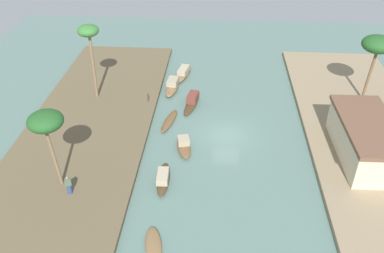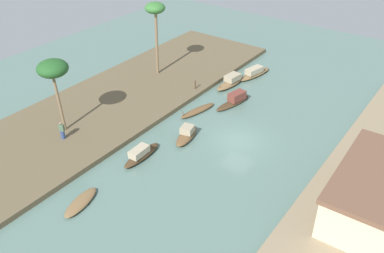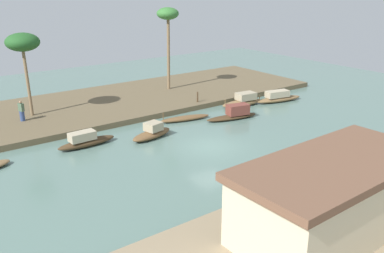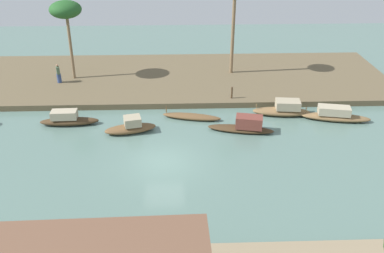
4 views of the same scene
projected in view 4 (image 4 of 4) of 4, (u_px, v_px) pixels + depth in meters
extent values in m
plane|color=slate|center=(163.00, 162.00, 25.27)|extent=(65.49, 65.49, 0.00)
cube|color=brown|center=(167.00, 78.00, 36.92)|extent=(38.78, 11.84, 0.46)
ellipsoid|color=brown|center=(281.00, 112.00, 30.83)|extent=(4.34, 1.63, 0.54)
cube|color=tan|center=(288.00, 105.00, 30.53)|extent=(1.86, 1.27, 0.64)
cylinder|color=brown|center=(256.00, 106.00, 30.75)|extent=(0.07, 0.07, 0.35)
ellipsoid|color=brown|center=(192.00, 117.00, 30.27)|extent=(4.39, 1.75, 0.40)
cylinder|color=brown|center=(166.00, 109.00, 30.37)|extent=(0.07, 0.07, 0.52)
ellipsoid|color=brown|center=(130.00, 129.00, 28.49)|extent=(3.70, 1.95, 0.53)
cube|color=tan|center=(132.00, 121.00, 28.26)|extent=(1.32, 1.24, 0.60)
ellipsoid|color=brown|center=(336.00, 117.00, 30.07)|extent=(5.02, 2.01, 0.48)
cube|color=tan|center=(334.00, 110.00, 29.85)|extent=(2.38, 1.36, 0.60)
cylinder|color=brown|center=(306.00, 110.00, 30.17)|extent=(0.07, 0.07, 0.45)
ellipsoid|color=#47331E|center=(241.00, 129.00, 28.63)|extent=(4.70, 1.94, 0.36)
cube|color=brown|center=(249.00, 122.00, 28.27)|extent=(1.96, 1.31, 0.83)
ellipsoid|color=#47331E|center=(69.00, 121.00, 29.48)|extent=(4.17, 1.14, 0.51)
cube|color=tan|center=(64.00, 115.00, 29.21)|extent=(1.81, 0.94, 0.58)
cylinder|color=#33477A|center=(59.00, 78.00, 35.23)|extent=(0.47, 0.47, 0.79)
cube|color=#4C664C|center=(58.00, 70.00, 34.89)|extent=(0.40, 0.52, 0.62)
sphere|color=#9E7556|center=(57.00, 65.00, 34.70)|extent=(0.21, 0.21, 0.21)
cylinder|color=#4C3823|center=(232.00, 93.00, 32.31)|extent=(0.14, 0.14, 0.93)
cylinder|color=#7F6647|center=(233.00, 34.00, 35.85)|extent=(0.29, 0.41, 6.99)
cylinder|color=#7F6647|center=(71.00, 48.00, 35.20)|extent=(0.24, 0.56, 5.37)
ellipsoid|color=#235623|center=(65.00, 9.00, 33.69)|extent=(2.61, 2.61, 1.44)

